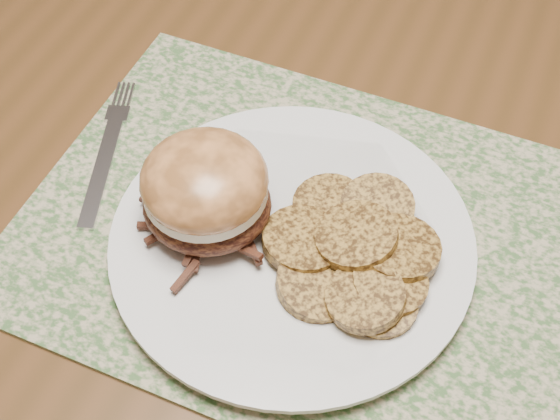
% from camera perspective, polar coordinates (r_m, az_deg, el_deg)
% --- Properties ---
extents(placemat, '(0.45, 0.33, 0.00)m').
position_cam_1_polar(placemat, '(0.61, 2.48, -1.94)').
color(placemat, '#406333').
rests_on(placemat, dining_table).
extents(dinner_plate, '(0.26, 0.26, 0.02)m').
position_cam_1_polar(dinner_plate, '(0.59, 0.88, -2.44)').
color(dinner_plate, white).
rests_on(dinner_plate, placemat).
extents(pork_sandwich, '(0.11, 0.10, 0.07)m').
position_cam_1_polar(pork_sandwich, '(0.57, -5.48, 1.45)').
color(pork_sandwich, black).
rests_on(pork_sandwich, dinner_plate).
extents(roasted_potatoes, '(0.15, 0.16, 0.04)m').
position_cam_1_polar(roasted_potatoes, '(0.57, 5.87, -3.16)').
color(roasted_potatoes, '#A2762F').
rests_on(roasted_potatoes, dinner_plate).
extents(fork, '(0.07, 0.16, 0.00)m').
position_cam_1_polar(fork, '(0.68, -12.49, 4.34)').
color(fork, '#BABAC1').
rests_on(fork, placemat).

